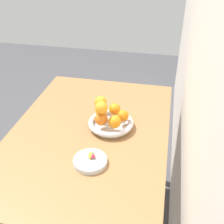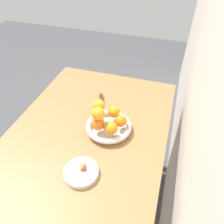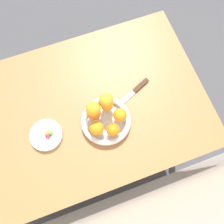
{
  "view_description": "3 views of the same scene",
  "coord_description": "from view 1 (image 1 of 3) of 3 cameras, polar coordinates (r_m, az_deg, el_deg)",
  "views": [
    {
      "loc": [
        1.04,
        0.33,
        1.56
      ],
      "look_at": [
        -0.08,
        0.1,
        0.81
      ],
      "focal_mm": 45.0,
      "sensor_mm": 36.0,
      "label": 1
    },
    {
      "loc": [
        0.65,
        0.33,
        1.52
      ],
      "look_at": [
        -0.09,
        0.1,
        0.83
      ],
      "focal_mm": 35.0,
      "sensor_mm": 36.0,
      "label": 2
    },
    {
      "loc": [
        -0.0,
        0.33,
        1.7
      ],
      "look_at": [
        -0.09,
        0.08,
        0.81
      ],
      "focal_mm": 35.0,
      "sensor_mm": 36.0,
      "label": 3
    }
  ],
  "objects": [
    {
      "name": "candy_ball_1",
      "position": [
        1.18,
        -4.39,
        -8.96
      ],
      "size": [
        0.02,
        0.02,
        0.02
      ],
      "primitive_type": "sphere",
      "color": "gold",
      "rests_on": "candy_dish"
    },
    {
      "name": "wall_back",
      "position": [
        1.1,
        19.75,
        14.69
      ],
      "size": [
        4.0,
        0.05,
        2.5
      ],
      "primitive_type": "cube",
      "color": "beige",
      "rests_on": "ground_plane"
    },
    {
      "name": "orange_0",
      "position": [
        1.4,
        0.56,
        0.61
      ],
      "size": [
        0.06,
        0.06,
        0.06
      ],
      "primitive_type": "sphere",
      "color": "orange",
      "rests_on": "fruit_bowl"
    },
    {
      "name": "orange_3",
      "position": [
        1.31,
        0.52,
        -2.01
      ],
      "size": [
        0.06,
        0.06,
        0.06
      ],
      "primitive_type": "sphere",
      "color": "orange",
      "rests_on": "fruit_bowl"
    },
    {
      "name": "orange_6",
      "position": [
        1.35,
        -2.32,
        2.02
      ],
      "size": [
        0.06,
        0.06,
        0.06
      ],
      "primitive_type": "sphere",
      "color": "orange",
      "rests_on": "orange_1"
    },
    {
      "name": "orange_1",
      "position": [
        1.39,
        -2.23,
        0.03
      ],
      "size": [
        0.06,
        0.06,
        0.06
      ],
      "primitive_type": "sphere",
      "color": "orange",
      "rests_on": "fruit_bowl"
    },
    {
      "name": "candy_ball_2",
      "position": [
        1.19,
        -4.35,
        -8.55
      ],
      "size": [
        0.02,
        0.02,
        0.02
      ],
      "primitive_type": "sphere",
      "color": "gold",
      "rests_on": "candy_dish"
    },
    {
      "name": "dining_table",
      "position": [
        1.42,
        -4.54,
        -6.81
      ],
      "size": [
        1.1,
        0.76,
        0.74
      ],
      "color": "#9E7042",
      "rests_on": "ground_plane"
    },
    {
      "name": "fruit_bowl",
      "position": [
        1.38,
        -0.24,
        -2.37
      ],
      "size": [
        0.22,
        0.22,
        0.04
      ],
      "color": "silver",
      "rests_on": "dining_table"
    },
    {
      "name": "candy_dish",
      "position": [
        1.19,
        -4.46,
        -9.94
      ],
      "size": [
        0.14,
        0.14,
        0.02
      ],
      "primitive_type": "cylinder",
      "color": "silver",
      "rests_on": "dining_table"
    },
    {
      "name": "candy_ball_3",
      "position": [
        1.18,
        -3.91,
        -8.96
      ],
      "size": [
        0.02,
        0.02,
        0.02
      ],
      "primitive_type": "sphere",
      "color": "#C6384C",
      "rests_on": "candy_dish"
    },
    {
      "name": "orange_2",
      "position": [
        1.33,
        -2.2,
        -1.44
      ],
      "size": [
        0.06,
        0.06,
        0.06
      ],
      "primitive_type": "sphere",
      "color": "orange",
      "rests_on": "fruit_bowl"
    },
    {
      "name": "orange_4",
      "position": [
        1.36,
        2.26,
        -0.78
      ],
      "size": [
        0.06,
        0.06,
        0.06
      ],
      "primitive_type": "sphere",
      "color": "orange",
      "rests_on": "fruit_bowl"
    },
    {
      "name": "candy_ball_0",
      "position": [
        1.2,
        -4.02,
        -8.52
      ],
      "size": [
        0.02,
        0.02,
        0.02
      ],
      "primitive_type": "sphere",
      "color": "#4C9947",
      "rests_on": "candy_dish"
    },
    {
      "name": "orange_5",
      "position": [
        1.3,
        -2.18,
        0.85
      ],
      "size": [
        0.06,
        0.06,
        0.06
      ],
      "primitive_type": "sphere",
      "color": "orange",
      "rests_on": "orange_2"
    },
    {
      "name": "knife",
      "position": [
        1.54,
        -2.21,
        0.85
      ],
      "size": [
        0.25,
        0.12,
        0.01
      ],
      "color": "#3F2819",
      "rests_on": "dining_table"
    }
  ]
}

